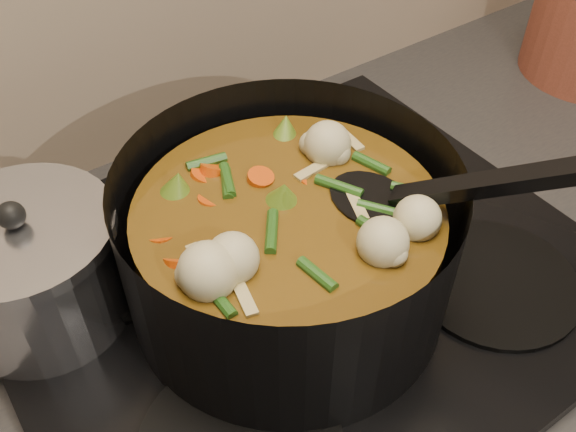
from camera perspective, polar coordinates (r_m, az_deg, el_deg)
stovetop at (r=0.71m, az=1.25°, el=-5.48°), size 0.62×0.54×0.03m
stockpot at (r=0.63m, az=0.07°, el=-2.51°), size 0.41×0.42×0.24m
saucepan at (r=0.67m, az=-21.69°, el=-4.39°), size 0.18×0.18×0.15m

